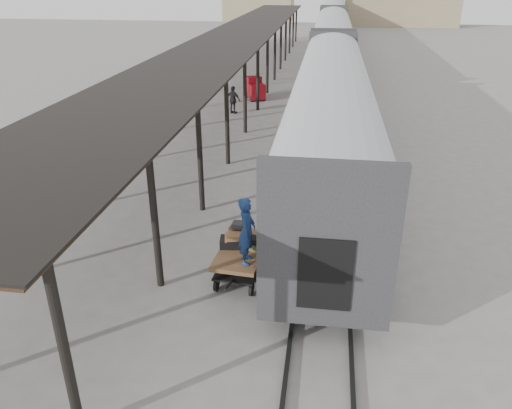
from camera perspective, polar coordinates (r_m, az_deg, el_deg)
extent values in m
plane|color=slate|center=(15.91, -3.94, -5.50)|extent=(160.00, 160.00, 0.00)
cube|color=silver|center=(22.06, 8.50, 10.42)|extent=(3.00, 24.00, 2.90)
cube|color=#28282B|center=(10.94, 8.07, -5.22)|extent=(3.04, 0.22, 3.50)
cube|color=black|center=(21.90, 4.57, 12.92)|extent=(0.04, 22.08, 0.65)
cube|color=black|center=(22.55, 8.23, 6.24)|extent=(2.55, 23.04, 0.50)
cube|color=silver|center=(47.69, 8.73, 18.19)|extent=(3.00, 24.00, 2.90)
cube|color=#28282B|center=(35.89, 8.66, 16.01)|extent=(3.04, 0.22, 3.50)
cube|color=black|center=(47.61, 6.86, 19.37)|extent=(0.04, 22.08, 0.65)
cube|color=black|center=(47.91, 8.59, 16.18)|extent=(2.55, 23.04, 0.50)
cube|color=silver|center=(73.58, 8.80, 20.51)|extent=(3.00, 24.00, 2.90)
cube|color=#28282B|center=(61.72, 8.77, 19.69)|extent=(3.04, 0.22, 3.50)
cube|color=black|center=(73.53, 7.58, 21.28)|extent=(0.04, 22.08, 0.65)
cube|color=black|center=(73.72, 8.71, 19.20)|extent=(2.55, 23.04, 0.50)
cube|color=black|center=(14.21, 3.11, 0.39)|extent=(0.50, 1.70, 2.00)
imported|color=silver|center=(14.27, 3.10, -0.11)|extent=(0.72, 0.89, 1.72)
cube|color=#9B6C43|center=(14.44, 1.41, -2.47)|extent=(0.57, 0.25, 0.42)
cube|color=#422B19|center=(38.14, -1.70, 18.91)|extent=(4.60, 64.00, 0.18)
cube|color=black|center=(38.12, -1.70, 19.09)|extent=(4.90, 64.30, 0.06)
cylinder|color=black|center=(38.80, -4.77, 15.96)|extent=(0.20, 0.20, 4.00)
cylinder|color=black|center=(69.16, 1.12, 20.01)|extent=(0.20, 0.20, 4.00)
cylinder|color=black|center=(9.82, -21.10, -15.15)|extent=(0.20, 0.20, 4.00)
cylinder|color=black|center=(38.11, 1.50, 15.87)|extent=(0.20, 0.20, 4.00)
cylinder|color=black|center=(68.78, 4.73, 19.90)|extent=(0.20, 0.20, 4.00)
cube|color=black|center=(48.05, 7.64, 15.24)|extent=(0.10, 150.00, 0.12)
cube|color=black|center=(48.06, 9.41, 15.13)|extent=(0.10, 150.00, 0.12)
cube|color=tan|center=(96.39, 0.37, 22.03)|extent=(12.00, 8.00, 6.00)
cube|color=brown|center=(14.39, -1.59, -5.30)|extent=(1.45, 2.50, 0.12)
cube|color=black|center=(14.57, -1.58, -6.49)|extent=(1.34, 2.39, 0.06)
cylinder|color=black|center=(14.06, -4.54, -9.07)|extent=(0.11, 0.41, 0.40)
cylinder|color=black|center=(13.83, -0.53, -9.63)|extent=(0.11, 0.41, 0.40)
cylinder|color=black|center=(15.60, -2.47, -5.27)|extent=(0.11, 0.41, 0.40)
cylinder|color=black|center=(15.39, 1.14, -5.70)|extent=(0.11, 0.41, 0.40)
cube|color=#37373A|center=(14.80, -2.05, -3.68)|extent=(0.63, 0.47, 0.20)
cube|color=#9B6C43|center=(14.85, 0.32, -3.54)|extent=(0.59, 0.43, 0.20)
cube|color=black|center=(14.44, -2.77, -4.32)|extent=(0.72, 0.55, 0.27)
cube|color=#505533|center=(14.34, -0.42, -4.72)|extent=(0.58, 0.49, 0.18)
cube|color=#4F331F|center=(14.72, -1.92, -2.88)|extent=(0.60, 0.49, 0.20)
cube|color=#9B6C43|center=(14.30, -2.66, -3.73)|extent=(0.52, 0.42, 0.19)
cube|color=#37373A|center=(14.56, -1.76, -2.39)|extent=(0.50, 0.37, 0.17)
cube|color=black|center=(14.31, -0.49, -4.02)|extent=(0.51, 0.42, 0.16)
cube|color=maroon|center=(35.46, -0.03, 12.91)|extent=(1.56, 1.93, 1.00)
cube|color=maroon|center=(35.75, -0.21, 14.10)|extent=(1.13, 0.98, 0.39)
cylinder|color=black|center=(34.86, -0.51, 12.00)|extent=(0.28, 0.42, 0.40)
cylinder|color=black|center=(35.07, 0.94, 12.08)|extent=(0.28, 0.42, 0.40)
cylinder|color=black|center=(36.02, -0.98, 12.43)|extent=(0.28, 0.42, 0.40)
cylinder|color=black|center=(36.23, 0.43, 12.50)|extent=(0.28, 0.42, 0.40)
imported|color=navy|center=(13.30, -1.05, -3.02)|extent=(0.46, 0.70, 1.90)
imported|color=black|center=(31.68, -2.62, 11.86)|extent=(1.08, 0.77, 1.71)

